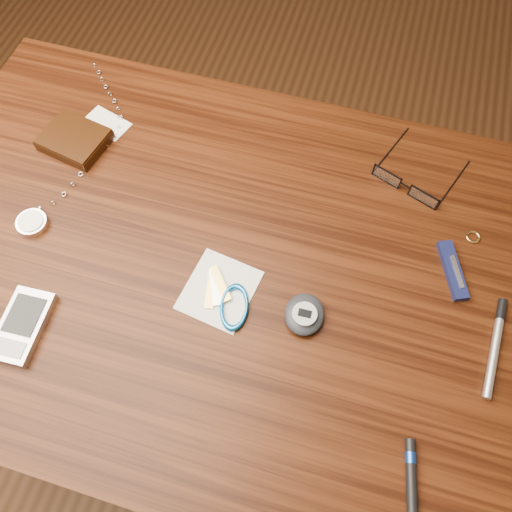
% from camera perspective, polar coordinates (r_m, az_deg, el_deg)
% --- Properties ---
extents(ground, '(3.80, 3.80, 0.00)m').
position_cam_1_polar(ground, '(1.46, -2.78, -13.48)').
color(ground, '#472814').
rests_on(ground, ground).
extents(desk, '(1.00, 0.70, 0.75)m').
position_cam_1_polar(desk, '(0.85, -4.68, -3.17)').
color(desk, '#331508').
rests_on(desk, ground).
extents(wallet_and_card, '(0.13, 0.14, 0.02)m').
position_cam_1_polar(wallet_and_card, '(0.91, -19.95, 12.44)').
color(wallet_and_card, black).
rests_on(wallet_and_card, desk).
extents(eyeglasses, '(0.15, 0.16, 0.03)m').
position_cam_1_polar(eyeglasses, '(0.84, 16.86, 7.85)').
color(eyeglasses, black).
rests_on(eyeglasses, desk).
extents(gold_ring, '(0.03, 0.03, 0.00)m').
position_cam_1_polar(gold_ring, '(0.83, 23.56, 2.00)').
color(gold_ring, tan).
rests_on(gold_ring, desk).
extents(pocket_watch, '(0.11, 0.37, 0.01)m').
position_cam_1_polar(pocket_watch, '(0.85, -23.72, 4.29)').
color(pocket_watch, silver).
rests_on(pocket_watch, desk).
extents(pda_phone, '(0.06, 0.11, 0.02)m').
position_cam_1_polar(pda_phone, '(0.77, -25.17, -7.21)').
color(pda_phone, '#ACACB0').
rests_on(pda_phone, desk).
extents(pedometer, '(0.06, 0.07, 0.03)m').
position_cam_1_polar(pedometer, '(0.70, 5.55, -6.65)').
color(pedometer, black).
rests_on(pedometer, desk).
extents(notepad_keys, '(0.12, 0.12, 0.01)m').
position_cam_1_polar(notepad_keys, '(0.72, -3.34, -4.89)').
color(notepad_keys, white).
rests_on(notepad_keys, desk).
extents(pocket_knife, '(0.06, 0.10, 0.01)m').
position_cam_1_polar(pocket_knife, '(0.79, 21.56, -1.53)').
color(pocket_knife, '#0D133B').
rests_on(pocket_knife, desk).
extents(silver_pen, '(0.02, 0.15, 0.01)m').
position_cam_1_polar(silver_pen, '(0.77, 25.78, -8.57)').
color(silver_pen, silver).
rests_on(silver_pen, desk).
extents(black_blue_pen, '(0.03, 0.10, 0.01)m').
position_cam_1_polar(black_blue_pen, '(0.69, 17.32, -23.14)').
color(black_blue_pen, black).
rests_on(black_blue_pen, desk).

